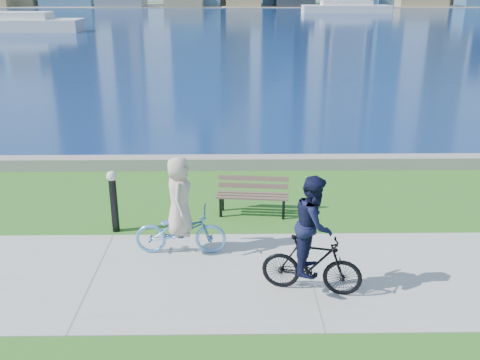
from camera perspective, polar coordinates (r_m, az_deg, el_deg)
The scene contains 11 objects.
ground at distance 10.15m, azimuth 7.43°, elevation -10.14°, with size 320.00×320.00×0.00m, color #266019.
concrete_path at distance 10.15m, azimuth 7.43°, elevation -10.09°, with size 80.00×3.50×0.02m, color #A1A19C.
seawall at distance 15.72m, azimuth 4.39°, elevation 1.90°, with size 90.00×0.50×0.35m, color gray.
bay_water at distance 80.84m, azimuth 0.18°, elevation 16.60°, with size 320.00×131.00×0.01m, color navy.
far_shore at distance 138.76m, azimuth -0.26°, elevation 18.14°, with size 320.00×30.00×0.12m, color gray.
ferry_near at distance 67.72m, azimuth -23.29°, elevation 15.09°, with size 15.74×4.50×2.14m.
ferry_far at distance 105.18m, azimuth 11.25°, elevation 17.57°, with size 16.03×4.58×2.18m.
park_bench at distance 12.47m, azimuth 1.38°, elevation -1.33°, with size 1.71×0.74×0.86m.
bollard_lamp at distance 11.78m, azimuth -13.35°, elevation -1.80°, with size 0.22×0.22×1.39m.
cyclist_woman at distance 10.59m, azimuth -6.42°, elevation -4.09°, with size 0.65×1.81×2.01m.
cyclist_man at distance 9.24m, azimuth 7.76°, elevation -6.88°, with size 0.92×1.81×2.15m.
Camera 1 is at (-1.42, -8.66, 5.10)m, focal length 40.00 mm.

